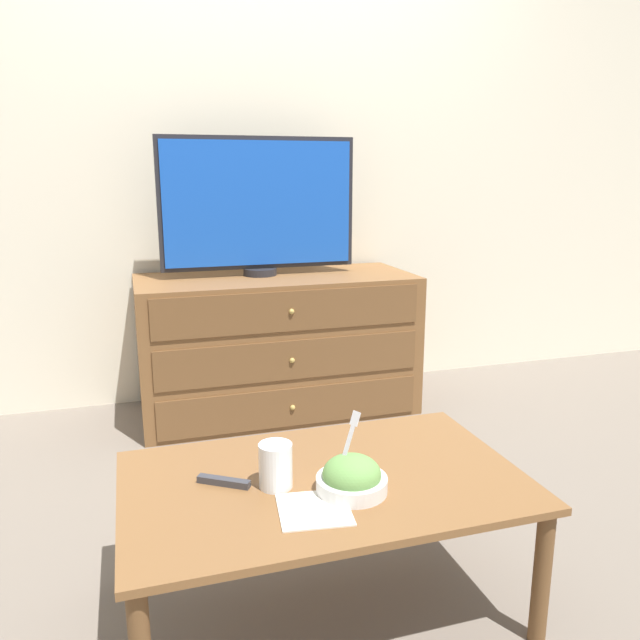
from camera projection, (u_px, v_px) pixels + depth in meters
The scene contains 9 objects.
ground_plane at pixel (265, 388), 3.39m from camera, with size 12.00×12.00×0.00m, color #70665B.
wall_back at pixel (259, 141), 3.11m from camera, with size 12.00×0.05×2.60m.
dresser at pixel (278, 344), 3.03m from camera, with size 1.30×0.58×0.67m.
tv at pixel (258, 206), 2.90m from camera, with size 0.92×0.16×0.64m.
coffee_table at pixel (324, 493), 1.62m from camera, with size 1.02×0.63×0.38m.
takeout_bowl at pixel (352, 478), 1.53m from camera, with size 0.18×0.18×0.19m.
drink_cup at pixel (276, 468), 1.55m from camera, with size 0.08×0.08×0.11m.
napkin at pixel (314, 509), 1.45m from camera, with size 0.19×0.19×0.00m.
remote_control at pixel (224, 482), 1.57m from camera, with size 0.13×0.10×0.02m.
Camera 1 is at (-0.67, -3.16, 1.15)m, focal length 35.00 mm.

